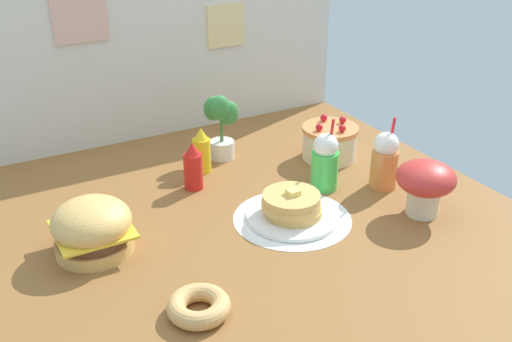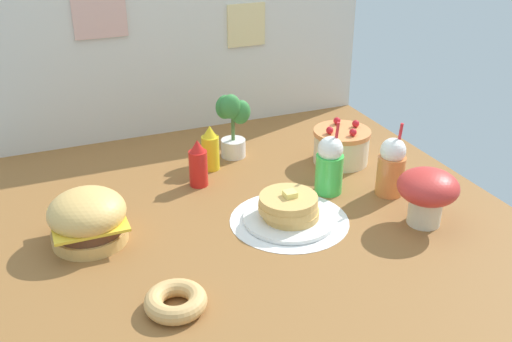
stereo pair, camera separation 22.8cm
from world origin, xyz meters
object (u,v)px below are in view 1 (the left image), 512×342
(donut_pink_glaze, at_px, (199,306))
(pancake_stack, at_px, (292,208))
(potted_plant, at_px, (221,124))
(mushroom_stool, at_px, (425,183))
(ketchup_bottle, at_px, (193,167))
(orange_float_cup, at_px, (385,160))
(layer_cake, at_px, (330,142))
(mustard_bottle, at_px, (202,151))
(burger, at_px, (92,228))
(cream_soda_cup, at_px, (325,162))

(donut_pink_glaze, bearing_deg, pancake_stack, 32.05)
(potted_plant, relative_size, mushroom_stool, 1.39)
(ketchup_bottle, distance_m, orange_float_cup, 0.79)
(layer_cake, distance_m, orange_float_cup, 0.34)
(layer_cake, height_order, potted_plant, potted_plant)
(mustard_bottle, distance_m, mushroom_stool, 0.95)
(donut_pink_glaze, bearing_deg, orange_float_cup, 20.47)
(pancake_stack, bearing_deg, layer_cake, 41.02)
(layer_cake, xyz_separation_m, donut_pink_glaze, (-0.97, -0.72, -0.05))
(burger, height_order, pancake_stack, burger)
(pancake_stack, xyz_separation_m, orange_float_cup, (0.47, 0.04, 0.07))
(ketchup_bottle, bearing_deg, pancake_stack, -61.34)
(layer_cake, xyz_separation_m, cream_soda_cup, (-0.19, -0.23, 0.04))
(burger, xyz_separation_m, donut_pink_glaze, (0.18, -0.48, -0.06))
(cream_soda_cup, relative_size, potted_plant, 0.98)
(layer_cake, bearing_deg, mustard_bottle, 164.74)
(ketchup_bottle, bearing_deg, potted_plant, 42.22)
(cream_soda_cup, bearing_deg, potted_plant, 116.90)
(burger, relative_size, potted_plant, 0.87)
(mustard_bottle, distance_m, donut_pink_glaze, 0.96)
(donut_pink_glaze, bearing_deg, burger, 110.46)
(orange_float_cup, relative_size, mushroom_stool, 1.36)
(orange_float_cup, bearing_deg, pancake_stack, -175.01)
(layer_cake, bearing_deg, mushroom_stool, -88.13)
(pancake_stack, bearing_deg, mushroom_stool, -24.20)
(pancake_stack, distance_m, layer_cake, 0.58)
(burger, relative_size, mushroom_stool, 1.21)
(cream_soda_cup, bearing_deg, mushroom_stool, -59.31)
(ketchup_bottle, height_order, orange_float_cup, orange_float_cup)
(layer_cake, relative_size, potted_plant, 0.82)
(orange_float_cup, distance_m, donut_pink_glaze, 1.07)
(cream_soda_cup, relative_size, orange_float_cup, 1.00)
(ketchup_bottle, xyz_separation_m, orange_float_cup, (0.69, -0.37, 0.03))
(donut_pink_glaze, xyz_separation_m, mushroom_stool, (0.99, 0.13, 0.10))
(ketchup_bottle, height_order, cream_soda_cup, cream_soda_cup)
(donut_pink_glaze, bearing_deg, mushroom_stool, 7.31)
(cream_soda_cup, xyz_separation_m, donut_pink_glaze, (-0.78, -0.48, -0.09))
(mustard_bottle, height_order, potted_plant, potted_plant)
(donut_pink_glaze, bearing_deg, mustard_bottle, 65.09)
(mustard_bottle, xyz_separation_m, orange_float_cup, (0.60, -0.50, 0.03))
(pancake_stack, height_order, cream_soda_cup, cream_soda_cup)
(orange_float_cup, bearing_deg, ketchup_bottle, 152.04)
(mustard_bottle, xyz_separation_m, cream_soda_cup, (0.38, -0.39, 0.03))
(layer_cake, height_order, cream_soda_cup, cream_soda_cup)
(mustard_bottle, bearing_deg, potted_plant, 31.57)
(burger, height_order, layer_cake, burger)
(burger, distance_m, ketchup_bottle, 0.55)
(burger, bearing_deg, layer_cake, 11.56)
(potted_plant, bearing_deg, ketchup_bottle, -137.78)
(orange_float_cup, bearing_deg, mushroom_stool, -92.79)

